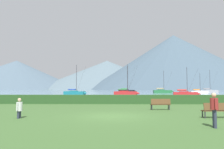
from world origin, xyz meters
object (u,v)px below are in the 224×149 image
Objects in this scene: person_standing_walker at (214,107)px; park_bench_under_tree at (216,109)px; sailboat_slip_7 at (209,91)px; sailboat_slip_6 at (127,91)px; person_seated_viewer at (19,107)px; sailboat_slip_8 at (186,93)px; sailboat_slip_5 at (199,92)px; sailboat_slip_9 at (163,91)px; sailboat_slip_4 at (75,93)px; park_bench_near_path at (160,104)px; sailboat_slip_0 at (126,93)px.

park_bench_under_tree is at bearing 72.91° from person_standing_walker.
sailboat_slip_6 is at bearing 178.27° from sailboat_slip_7.
sailboat_slip_6 reaches higher than person_seated_viewer.
sailboat_slip_8 is 40.69m from park_bench_under_tree.
park_bench_under_tree is at bearing -107.52° from sailboat_slip_5.
sailboat_slip_6 reaches higher than person_standing_walker.
park_bench_under_tree is at bearing -98.39° from sailboat_slip_9.
sailboat_slip_5 is (41.06, 11.18, -0.06)m from sailboat_slip_4.
sailboat_slip_7 reaches higher than sailboat_slip_4.
person_standing_walker is at bearing -99.17° from sailboat_slip_9.
sailboat_slip_7 is 1.37× the size of sailboat_slip_8.
park_bench_under_tree is at bearing -94.24° from sailboat_slip_8.
sailboat_slip_8 is (29.75, -8.48, -0.05)m from sailboat_slip_4.
person_seated_viewer is at bearing -116.71° from sailboat_slip_7.
sailboat_slip_7 reaches higher than person_standing_walker.
sailboat_slip_7 is at bearing 75.25° from person_standing_walker.
sailboat_slip_6 reaches higher than sailboat_slip_7.
person_seated_viewer is (-11.08, -81.33, -0.01)m from sailboat_slip_6.
sailboat_slip_5 is at bearing 64.13° from person_seated_viewer.
sailboat_slip_0 is at bearing 89.16° from park_bench_near_path.
park_bench_under_tree is (2.39, -4.87, -0.00)m from park_bench_near_path.
sailboat_slip_9 is (-10.00, 11.41, 0.14)m from sailboat_slip_5.
sailboat_slip_0 is 15.74m from sailboat_slip_8.
park_bench_under_tree is at bearing -109.70° from sailboat_slip_7.
sailboat_slip_8 is at bearing 82.35° from person_standing_walker.
sailboat_slip_9 is at bearing 75.56° from park_bench_under_tree.
sailboat_slip_5 reaches higher than park_bench_under_tree.
sailboat_slip_6 reaches higher than sailboat_slip_5.
sailboat_slip_0 is 6.85× the size of person_seated_viewer.
sailboat_slip_0 is at bearing -120.21° from sailboat_slip_9.
sailboat_slip_6 is at bearing 100.22° from sailboat_slip_0.
sailboat_slip_6 is 82.08m from person_seated_viewer.
sailboat_slip_4 is at bearing -161.16° from sailboat_slip_5.
sailboat_slip_4 is 30.93m from sailboat_slip_8.
sailboat_slip_4 is 0.89× the size of sailboat_slip_7.
sailboat_slip_0 is 0.98× the size of sailboat_slip_4.
sailboat_slip_0 is 5.05× the size of park_bench_near_path.
sailboat_slip_0 is 47.67m from person_standing_walker.
sailboat_slip_7 is 90.51m from person_seated_viewer.
person_seated_viewer is at bearing -107.63° from sailboat_slip_9.
sailboat_slip_7 reaches higher than sailboat_slip_5.
person_standing_walker reaches higher than park_bench_under_tree.
sailboat_slip_8 is at bearing 65.73° from park_bench_near_path.
sailboat_slip_4 is 0.71× the size of sailboat_slip_6.
sailboat_slip_4 reaches higher than person_seated_viewer.
person_standing_walker is at bearing -86.82° from park_bench_near_path.
park_bench_under_tree is at bearing -71.85° from sailboat_slip_0.
person_seated_viewer is (-46.73, -77.51, 0.01)m from sailboat_slip_7.
sailboat_slip_4 is at bearing -146.35° from sailboat_slip_7.
sailboat_slip_5 is 15.17m from sailboat_slip_9.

